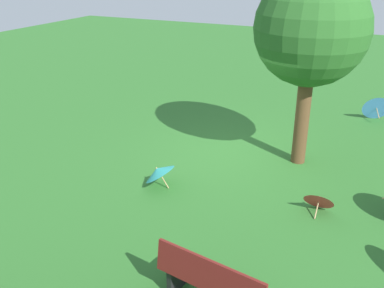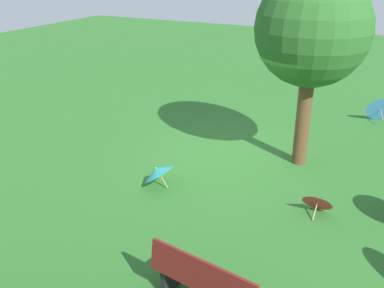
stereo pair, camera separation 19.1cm
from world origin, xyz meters
name	(u,v)px [view 1 (the left image)]	position (x,y,z in m)	size (l,w,h in m)	color
ground	(246,155)	(0.00, 0.00, 0.00)	(40.00, 40.00, 0.00)	#2D6B28
park_bench	(213,283)	(-1.23, 4.97, 0.47)	(1.66, 0.73, 0.90)	maroon
shade_tree	(312,30)	(-1.22, -0.18, 3.01)	(2.41, 2.41, 4.24)	brown
parasol_teal_0	(158,171)	(1.12, 2.27, 0.35)	(0.68, 0.70, 0.60)	tan
parasol_blue_0	(376,107)	(-2.61, -3.96, 0.39)	(0.91, 0.77, 0.79)	tan
parasol_red_0	(319,200)	(-2.05, 1.83, 0.26)	(0.56, 0.53, 0.50)	tan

